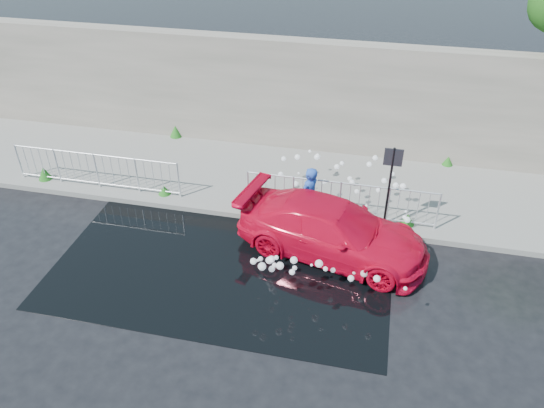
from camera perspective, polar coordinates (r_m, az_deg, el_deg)
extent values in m
plane|color=black|center=(12.46, -8.72, -8.91)|extent=(90.00, 90.00, 0.00)
cube|color=slate|center=(16.21, -2.76, 3.05)|extent=(30.00, 4.00, 0.15)
cube|color=slate|center=(14.60, -4.77, -0.88)|extent=(30.00, 0.25, 0.16)
cube|color=#676256|center=(17.31, -1.02, 11.93)|extent=(30.00, 0.60, 3.50)
cube|color=black|center=(13.02, -5.15, -6.35)|extent=(8.00, 5.00, 0.01)
cylinder|color=black|center=(13.54, 12.40, 1.22)|extent=(0.06, 0.06, 2.50)
cube|color=black|center=(13.04, 12.93, 4.92)|extent=(0.45, 0.04, 0.45)
cylinder|color=silver|center=(17.40, -25.54, 4.19)|extent=(0.05, 0.05, 1.10)
cylinder|color=silver|center=(15.00, -10.00, 2.53)|extent=(0.05, 0.05, 1.10)
cylinder|color=silver|center=(15.81, -18.68, 5.07)|extent=(5.00, 0.04, 0.04)
cylinder|color=silver|center=(16.26, -18.08, 2.15)|extent=(5.00, 0.04, 0.04)
cylinder|color=silver|center=(14.42, -2.59, 1.67)|extent=(0.05, 0.05, 1.10)
cylinder|color=silver|center=(14.15, 17.40, -0.76)|extent=(0.05, 0.05, 1.10)
cylinder|color=silver|center=(13.78, 7.46, 2.27)|extent=(5.00, 0.04, 0.04)
cylinder|color=silver|center=(14.30, 7.19, -0.97)|extent=(5.00, 0.04, 0.04)
cone|color=#1C5115|center=(17.19, -23.29, 3.07)|extent=(0.40, 0.40, 0.40)
cone|color=#1C5115|center=(15.44, -11.51, 1.51)|extent=(0.36, 0.36, 0.27)
cone|color=#1C5115|center=(14.51, 0.17, 0.29)|extent=(0.44, 0.44, 0.40)
cone|color=#1C5115|center=(14.34, 14.37, -1.59)|extent=(0.38, 0.38, 0.32)
cone|color=#1C5115|center=(18.56, -10.32, 7.73)|extent=(0.42, 0.42, 0.40)
cone|color=#1C5115|center=(17.45, 18.40, 4.45)|extent=(0.34, 0.34, 0.29)
sphere|color=white|center=(15.05, 12.83, 3.17)|extent=(0.13, 0.13, 0.13)
sphere|color=white|center=(14.91, 6.99, 3.99)|extent=(0.15, 0.15, 0.15)
sphere|color=white|center=(14.15, 9.82, -0.93)|extent=(0.12, 0.12, 0.12)
sphere|color=white|center=(14.34, 1.63, 0.62)|extent=(0.16, 0.16, 0.16)
sphere|color=white|center=(15.17, 1.26, 4.88)|extent=(0.14, 0.14, 0.14)
sphere|color=white|center=(15.55, 4.08, 5.69)|extent=(0.09, 0.09, 0.09)
sphere|color=white|center=(14.90, 8.36, 2.72)|extent=(0.14, 0.14, 0.14)
sphere|color=white|center=(15.33, 4.84, 5.04)|extent=(0.16, 0.16, 0.16)
sphere|color=white|center=(15.49, 2.74, 5.07)|extent=(0.16, 0.16, 0.16)
sphere|color=white|center=(14.86, 11.97, 2.46)|extent=(0.16, 0.16, 0.16)
sphere|color=white|center=(14.11, 6.98, -0.90)|extent=(0.17, 0.17, 0.17)
sphere|color=white|center=(14.24, 14.20, -0.79)|extent=(0.07, 0.07, 0.07)
sphere|color=white|center=(14.07, 14.35, -1.66)|extent=(0.17, 0.17, 0.17)
sphere|color=white|center=(14.26, 2.04, 0.06)|extent=(0.17, 0.17, 0.17)
sphere|color=white|center=(15.34, 11.03, 4.89)|extent=(0.15, 0.15, 0.15)
sphere|color=white|center=(14.14, 14.05, -1.40)|extent=(0.11, 0.11, 0.11)
sphere|color=white|center=(14.33, 5.70, -0.02)|extent=(0.14, 0.14, 0.14)
sphere|color=white|center=(15.45, 4.91, 5.26)|extent=(0.10, 0.10, 0.10)
sphere|color=white|center=(14.90, 0.93, 3.21)|extent=(0.15, 0.15, 0.15)
sphere|color=white|center=(13.97, 6.56, -1.80)|extent=(0.16, 0.16, 0.16)
sphere|color=white|center=(14.59, 5.67, 2.40)|extent=(0.13, 0.13, 0.13)
sphere|color=white|center=(14.15, 6.15, -0.68)|extent=(0.08, 0.08, 0.08)
sphere|color=white|center=(14.69, 13.90, 1.89)|extent=(0.16, 0.16, 0.16)
sphere|color=white|center=(14.48, 9.10, 1.34)|extent=(0.13, 0.13, 0.13)
sphere|color=white|center=(15.55, 5.15, 5.14)|extent=(0.06, 0.06, 0.06)
sphere|color=white|center=(15.31, 7.53, 4.36)|extent=(0.13, 0.13, 0.13)
sphere|color=white|center=(14.61, 11.36, 1.47)|extent=(0.13, 0.13, 0.13)
sphere|color=white|center=(14.13, 4.10, -0.98)|extent=(0.14, 0.14, 0.14)
sphere|color=white|center=(14.19, 10.11, -0.17)|extent=(0.07, 0.07, 0.07)
sphere|color=white|center=(14.74, 2.87, 3.33)|extent=(0.06, 0.06, 0.06)
sphere|color=white|center=(14.66, 13.16, 1.97)|extent=(0.16, 0.16, 0.16)
sphere|color=white|center=(15.32, 10.41, 4.22)|extent=(0.16, 0.16, 0.16)
sphere|color=white|center=(14.75, 2.56, 2.18)|extent=(0.16, 0.16, 0.16)
sphere|color=white|center=(14.51, 8.60, 2.32)|extent=(0.15, 0.15, 0.15)
sphere|color=white|center=(12.37, -0.05, -5.96)|extent=(0.17, 0.17, 0.17)
sphere|color=white|center=(11.45, 5.77, -6.96)|extent=(0.11, 0.11, 0.11)
sphere|color=white|center=(11.49, 2.37, -6.06)|extent=(0.16, 0.16, 0.16)
sphere|color=white|center=(11.18, 2.46, -6.89)|extent=(0.10, 0.10, 0.10)
sphere|color=white|center=(11.43, 11.21, -7.88)|extent=(0.15, 0.15, 0.15)
sphere|color=white|center=(11.89, 4.27, -6.57)|extent=(0.06, 0.06, 0.06)
sphere|color=white|center=(12.25, 0.27, -6.60)|extent=(0.12, 0.12, 0.12)
sphere|color=white|center=(11.56, 8.49, -7.92)|extent=(0.14, 0.14, 0.14)
sphere|color=white|center=(11.26, 14.15, -8.80)|extent=(0.08, 0.08, 0.08)
sphere|color=white|center=(12.13, -1.56, -6.09)|extent=(0.07, 0.07, 0.07)
sphere|color=white|center=(11.38, 2.17, -7.33)|extent=(0.13, 0.13, 0.13)
sphere|color=white|center=(12.50, -0.29, -6.08)|extent=(0.18, 0.18, 0.18)
sphere|color=white|center=(11.32, 0.86, -6.66)|extent=(0.17, 0.17, 0.17)
sphere|color=white|center=(11.68, 5.07, -6.40)|extent=(0.18, 0.18, 0.18)
sphere|color=white|center=(12.38, 8.82, -7.33)|extent=(0.08, 0.08, 0.08)
sphere|color=white|center=(11.31, -2.02, -6.17)|extent=(0.14, 0.14, 0.14)
sphere|color=white|center=(11.20, -1.08, -6.73)|extent=(0.18, 0.18, 0.18)
sphere|color=white|center=(12.13, 6.58, -7.09)|extent=(0.12, 0.12, 0.12)
sphere|color=white|center=(12.33, -0.05, -6.06)|extent=(0.13, 0.13, 0.13)
sphere|color=white|center=(11.83, -0.03, -7.00)|extent=(0.14, 0.14, 0.14)
sphere|color=white|center=(11.64, 2.12, -7.33)|extent=(0.12, 0.12, 0.12)
sphere|color=white|center=(12.02, 0.47, -5.78)|extent=(0.11, 0.11, 0.11)
sphere|color=white|center=(12.64, -1.25, -5.91)|extent=(0.12, 0.12, 0.12)
sphere|color=white|center=(12.26, 9.89, -7.38)|extent=(0.17, 0.17, 0.17)
imported|color=red|center=(12.97, 6.53, -2.80)|extent=(5.01, 2.90, 1.37)
imported|color=#2046A4|center=(13.74, 3.97, 0.68)|extent=(0.68, 0.76, 1.74)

